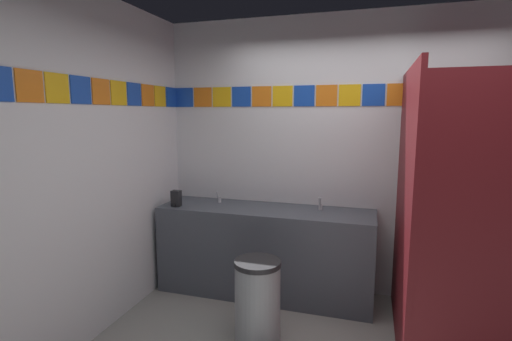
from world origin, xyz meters
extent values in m
cube|color=silver|center=(0.00, 1.46, 1.36)|extent=(3.90, 0.08, 2.72)
cube|color=#1947B7|center=(-1.84, 1.42, 1.95)|extent=(0.20, 0.01, 0.20)
cube|color=orange|center=(-1.63, 1.42, 1.95)|extent=(0.20, 0.01, 0.20)
cube|color=yellow|center=(-1.41, 1.42, 1.95)|extent=(0.20, 0.01, 0.20)
cube|color=#1947B7|center=(-1.19, 1.42, 1.95)|extent=(0.20, 0.01, 0.20)
cube|color=orange|center=(-0.98, 1.42, 1.95)|extent=(0.20, 0.01, 0.20)
cube|color=yellow|center=(-0.76, 1.42, 1.95)|extent=(0.20, 0.01, 0.20)
cube|color=#1947B7|center=(-0.54, 1.42, 1.95)|extent=(0.20, 0.01, 0.20)
cube|color=orange|center=(-0.33, 1.42, 1.95)|extent=(0.20, 0.01, 0.20)
cube|color=yellow|center=(-0.11, 1.42, 1.95)|extent=(0.20, 0.01, 0.20)
cube|color=#1947B7|center=(0.11, 1.42, 1.95)|extent=(0.20, 0.01, 0.20)
cube|color=orange|center=(0.33, 1.42, 1.95)|extent=(0.20, 0.01, 0.20)
cube|color=yellow|center=(0.54, 1.42, 1.95)|extent=(0.20, 0.01, 0.20)
cube|color=#1947B7|center=(0.76, 1.42, 1.95)|extent=(0.20, 0.01, 0.20)
cube|color=orange|center=(0.98, 1.42, 1.95)|extent=(0.20, 0.01, 0.20)
cube|color=yellow|center=(1.19, 1.42, 1.95)|extent=(0.20, 0.01, 0.20)
cube|color=silver|center=(-1.99, 0.00, 1.36)|extent=(0.08, 2.84, 2.72)
cube|color=orange|center=(-1.95, -0.44, 1.95)|extent=(0.01, 0.20, 0.20)
cube|color=yellow|center=(-1.95, -0.22, 1.95)|extent=(0.01, 0.20, 0.20)
cube|color=#1947B7|center=(-1.95, 0.00, 1.95)|extent=(0.01, 0.20, 0.20)
cube|color=orange|center=(-1.95, 0.22, 1.95)|extent=(0.01, 0.20, 0.20)
cube|color=yellow|center=(-1.95, 0.44, 1.95)|extent=(0.01, 0.20, 0.20)
cube|color=#1947B7|center=(-1.95, 0.66, 1.95)|extent=(0.01, 0.20, 0.20)
cube|color=orange|center=(-1.95, 0.87, 1.95)|extent=(0.01, 0.20, 0.20)
cube|color=yellow|center=(-1.95, 1.09, 1.95)|extent=(0.01, 0.20, 0.20)
cube|color=#1947B7|center=(-1.95, 1.31, 1.95)|extent=(0.01, 0.20, 0.20)
cube|color=#4C515B|center=(-0.86, 1.13, 0.43)|extent=(2.09, 0.58, 0.87)
cube|color=#4C515B|center=(-0.86, 1.41, 0.83)|extent=(2.09, 0.03, 0.08)
cylinder|color=silver|center=(-1.38, 1.10, 0.81)|extent=(0.34, 0.34, 0.10)
cylinder|color=silver|center=(-0.33, 1.10, 0.81)|extent=(0.34, 0.34, 0.10)
cylinder|color=silver|center=(-1.38, 1.24, 0.89)|extent=(0.04, 0.04, 0.05)
cylinder|color=silver|center=(-1.38, 1.19, 0.96)|extent=(0.02, 0.06, 0.09)
cylinder|color=silver|center=(-0.33, 1.24, 0.89)|extent=(0.04, 0.04, 0.05)
cylinder|color=silver|center=(-0.33, 1.19, 0.96)|extent=(0.02, 0.06, 0.09)
cube|color=black|center=(-1.73, 0.97, 0.95)|extent=(0.09, 0.07, 0.16)
cylinder|color=black|center=(-1.73, 0.92, 0.89)|extent=(0.02, 0.02, 0.03)
cube|color=maroon|center=(0.38, 0.73, 1.06)|extent=(0.04, 1.37, 2.13)
cube|color=maroon|center=(0.83, 0.07, 1.06)|extent=(0.90, 0.04, 1.96)
cylinder|color=silver|center=(0.40, 0.07, 1.17)|extent=(0.02, 0.02, 0.10)
cylinder|color=white|center=(0.98, 1.00, 0.20)|extent=(0.38, 0.38, 0.40)
torus|color=white|center=(0.98, 1.00, 0.42)|extent=(0.39, 0.39, 0.05)
cube|color=white|center=(0.98, 1.21, 0.57)|extent=(0.34, 0.17, 0.34)
cylinder|color=#999EA3|center=(-0.70, 0.36, 0.31)|extent=(0.36, 0.36, 0.61)
cylinder|color=#262628|center=(-0.70, 0.36, 0.63)|extent=(0.37, 0.37, 0.04)
camera|label=1|loc=(0.11, -2.33, 1.79)|focal=26.64mm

